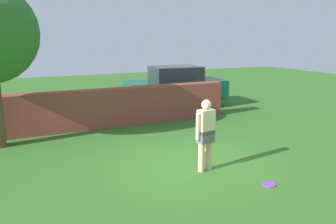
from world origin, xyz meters
TOP-DOWN VIEW (x-y plane):
  - ground_plane at (0.00, 0.00)m, footprint 40.00×40.00m
  - brick_wall at (-1.50, 4.21)m, footprint 10.11×0.50m
  - person at (0.16, -0.46)m, footprint 0.53×0.27m
  - car at (2.76, 6.21)m, footprint 4.33×2.19m
  - frisbee_purple at (0.92, -1.70)m, footprint 0.27×0.27m
  - frisbee_yellow at (0.93, 0.75)m, footprint 0.27×0.27m

SIDE VIEW (x-z plane):
  - ground_plane at x=0.00m, z-range 0.00..0.00m
  - frisbee_purple at x=0.92m, z-range 0.00..0.02m
  - frisbee_yellow at x=0.93m, z-range 0.00..0.02m
  - brick_wall at x=-1.50m, z-range 0.00..1.27m
  - car at x=2.76m, z-range 0.00..1.72m
  - person at x=0.16m, z-range 0.09..1.71m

